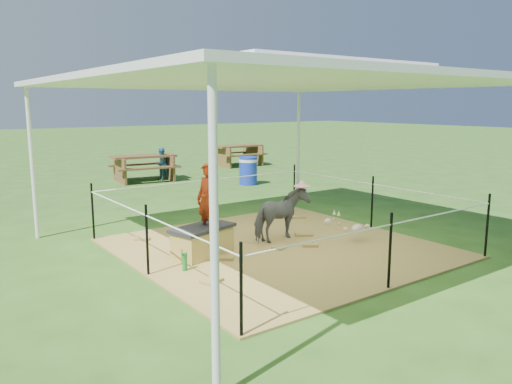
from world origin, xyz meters
TOP-DOWN VIEW (x-y plane):
  - ground at (0.00, 0.00)m, footprint 90.00×90.00m
  - hay_patch at (0.00, 0.00)m, footprint 4.60×4.60m
  - canopy_tent at (0.00, 0.00)m, footprint 6.30×6.30m
  - rope_fence at (0.00, -0.00)m, footprint 4.54×4.54m
  - straw_bale at (-1.22, 0.30)m, footprint 1.02×0.70m
  - dark_cloth at (-1.22, 0.30)m, footprint 1.09×0.76m
  - woman at (-1.12, 0.30)m, footprint 0.37×0.46m
  - green_bottle at (-1.77, -0.15)m, footprint 0.09×0.09m
  - pony at (0.30, 0.29)m, footprint 1.11×0.64m
  - pink_hat at (0.30, 0.29)m, footprint 0.27×0.27m
  - foal at (1.31, -0.50)m, footprint 1.02×0.82m
  - trash_barrel at (3.38, 5.64)m, footprint 0.55×0.55m
  - picnic_table_near at (1.22, 8.10)m, footprint 2.03×1.57m
  - picnic_table_far at (5.67, 9.61)m, footprint 1.87×1.36m
  - distant_person at (1.71, 7.92)m, footprint 0.59×0.52m

SIDE VIEW (x-z plane):
  - ground at x=0.00m, z-range 0.00..0.00m
  - hay_patch at x=0.00m, z-range 0.00..0.03m
  - green_bottle at x=-1.77m, z-range 0.03..0.29m
  - straw_bale at x=-1.22m, z-range 0.03..0.44m
  - foal at x=1.31m, z-range 0.03..0.53m
  - picnic_table_far at x=5.67m, z-range 0.00..0.78m
  - picnic_table_near at x=1.22m, z-range 0.00..0.79m
  - trash_barrel at x=3.38m, z-range 0.00..0.81m
  - dark_cloth at x=-1.22m, z-range 0.44..0.49m
  - pony at x=0.30m, z-range 0.03..0.91m
  - distant_person at x=1.71m, z-range 0.00..1.00m
  - rope_fence at x=0.00m, z-range 0.14..1.14m
  - pink_hat at x=0.30m, z-range 0.91..1.04m
  - woman at x=-1.12m, z-range 0.44..1.55m
  - canopy_tent at x=0.00m, z-range 1.24..4.14m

